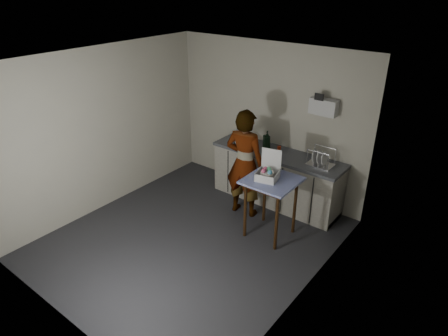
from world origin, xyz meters
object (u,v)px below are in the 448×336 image
Objects in this scene: dark_bottle at (265,142)px; soap_bottle at (267,140)px; paper_towel at (238,137)px; dish_rack at (320,161)px; standing_man at (245,164)px; bakery_box at (268,173)px; side_table at (272,187)px; kitchen_counter at (276,179)px; soda_can at (279,149)px.

soap_bottle is at bearing -32.93° from dark_bottle.
dish_rack reaches higher than paper_towel.
bakery_box is (0.60, -0.29, 0.14)m from standing_man.
bakery_box reaches higher than soap_bottle.
dish_rack is at bearing 3.10° from paper_towel.
dark_bottle is at bearing 15.53° from paper_towel.
dark_bottle is at bearing 127.59° from side_table.
bakery_box reaches higher than kitchen_counter.
dark_bottle is 0.85× the size of paper_towel.
dark_bottle is at bearing 177.46° from dish_rack.
bakery_box is at bearing -36.28° from paper_towel.
standing_man is (-0.23, -0.61, 0.45)m from kitchen_counter.
standing_man is at bearing -45.59° from paper_towel.
dark_bottle reaches higher than kitchen_counter.
paper_towel is at bearing 130.27° from bakery_box.
side_table is 1.19m from dark_bottle.
kitchen_counter is 0.96m from paper_towel.
side_table is 1.01m from soda_can.
soap_bottle is 2.90× the size of soda_can.
soap_bottle is 0.80× the size of bakery_box.
dish_rack is (0.74, -0.00, 0.54)m from kitchen_counter.
soap_bottle is at bearing -179.54° from kitchen_counter.
soap_bottle is 1.27× the size of paper_towel.
soap_bottle is 0.85× the size of dish_rack.
paper_towel is (-0.75, -0.10, 0.07)m from soda_can.
side_table is at bearing 3.83° from bakery_box.
side_table is at bearing -63.93° from kitchen_counter.
soap_bottle is at bearing -99.26° from standing_man.
bakery_box is (0.59, -0.90, -0.06)m from soap_bottle.
paper_towel is at bearing -172.52° from soda_can.
bakery_box is at bearing -163.12° from side_table.
soda_can is (0.22, 0.02, -0.11)m from soap_bottle.
paper_towel is (-0.75, -0.08, 0.60)m from kitchen_counter.
dish_rack is at bearing 70.25° from side_table.
soap_bottle is 0.10m from dark_bottle.
soap_bottle reaches higher than paper_towel.
side_table is 2.85× the size of soap_bottle.
soap_bottle reaches higher than kitchen_counter.
kitchen_counter is 19.99× the size of soda_can.
bakery_box is (0.37, -0.90, 0.59)m from kitchen_counter.
soap_bottle is 0.53m from paper_towel.
standing_man is 0.63m from soap_bottle.
bakery_box is (1.11, -0.82, -0.01)m from paper_towel.
bakery_box is (0.36, -0.92, 0.05)m from soda_can.
soda_can is 0.52× the size of dark_bottle.
kitchen_counter is at bearing -119.03° from standing_man.
paper_towel is at bearing -171.43° from soap_bottle.
kitchen_counter is 5.83× the size of dish_rack.
bakery_box is at bearing -55.07° from dark_bottle.
soda_can reaches higher than kitchen_counter.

